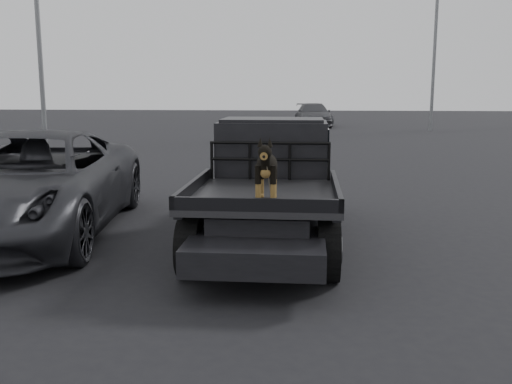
# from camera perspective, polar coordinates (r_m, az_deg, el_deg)

# --- Properties ---
(ground) EXTENTS (120.00, 120.00, 0.00)m
(ground) POSITION_cam_1_polar(r_m,az_deg,el_deg) (6.80, -1.14, -9.13)
(ground) COLOR black
(ground) RESTS_ON ground
(flatbed_ute) EXTENTS (2.00, 5.40, 0.92)m
(flatbed_ute) POSITION_cam_1_polar(r_m,az_deg,el_deg) (8.47, 1.28, -2.02)
(flatbed_ute) COLOR black
(flatbed_ute) RESTS_ON ground
(ute_cab) EXTENTS (1.72, 1.30, 0.88)m
(ute_cab) POSITION_cam_1_polar(r_m,az_deg,el_deg) (9.27, 1.70, 4.66)
(ute_cab) COLOR black
(ute_cab) RESTS_ON flatbed_ute
(headache_rack) EXTENTS (1.80, 0.08, 0.55)m
(headache_rack) POSITION_cam_1_polar(r_m,az_deg,el_deg) (8.55, 1.39, 3.09)
(headache_rack) COLOR black
(headache_rack) RESTS_ON flatbed_ute
(dog) EXTENTS (0.32, 0.60, 0.74)m
(dog) POSITION_cam_1_polar(r_m,az_deg,el_deg) (6.90, 1.07, 2.20)
(dog) COLOR black
(dog) RESTS_ON flatbed_ute
(parked_suv) EXTENTS (3.38, 6.11, 1.62)m
(parked_suv) POSITION_cam_1_polar(r_m,az_deg,el_deg) (9.52, -21.97, 0.72)
(parked_suv) COLOR #2D2E33
(parked_suv) RESTS_ON ground
(distant_car_b) EXTENTS (2.57, 5.17, 1.44)m
(distant_car_b) POSITION_cam_1_polar(r_m,az_deg,el_deg) (36.63, 5.76, 7.68)
(distant_car_b) COLOR #434348
(distant_car_b) RESTS_ON ground
(floodlight_mid) EXTENTS (1.08, 0.28, 12.29)m
(floodlight_mid) POSITION_cam_1_polar(r_m,az_deg,el_deg) (34.39, 17.64, 17.16)
(floodlight_mid) COLOR slate
(floodlight_mid) RESTS_ON ground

